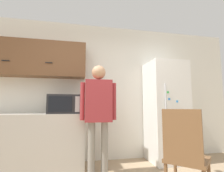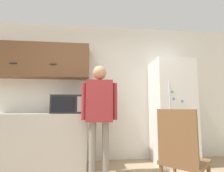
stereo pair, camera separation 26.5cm
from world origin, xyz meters
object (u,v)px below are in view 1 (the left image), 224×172
object	(u,v)px
person	(98,107)
chair	(185,152)
microwave	(64,104)
refrigerator	(166,111)

from	to	relation	value
person	chair	xyz separation A→B (m)	(0.83, -0.98, -0.49)
microwave	chair	distance (m)	1.97
chair	microwave	bearing A→B (deg)	2.72
microwave	chair	bearing A→B (deg)	-43.85
microwave	person	size ratio (longest dim) A/B	0.31
refrigerator	chair	xyz separation A→B (m)	(-0.55, -1.37, -0.41)
microwave	refrigerator	distance (m)	1.93
person	refrigerator	world-z (taller)	refrigerator
microwave	chair	world-z (taller)	microwave
refrigerator	microwave	bearing A→B (deg)	-178.48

